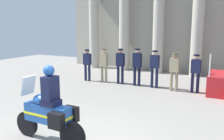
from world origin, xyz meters
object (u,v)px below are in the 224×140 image
Objects in this scene: officer_in_row_1 at (104,63)px; officer_in_row_6 at (196,70)px; officer_in_row_2 at (120,63)px; motorcycle_with_rider at (50,111)px; officer_in_row_3 at (137,64)px; officer_in_row_5 at (174,69)px; officer_in_row_4 at (155,66)px; officer_in_row_0 at (87,62)px.

officer_in_row_6 is (4.35, 0.02, -0.03)m from officer_in_row_1.
officer_in_row_2 is 0.82× the size of motorcycle_with_rider.
motorcycle_with_rider reaches higher than officer_in_row_6.
officer_in_row_3 reaches higher than officer_in_row_1.
officer_in_row_5 is at bearing 179.46° from officer_in_row_3.
officer_in_row_3 is (0.86, -0.00, 0.03)m from officer_in_row_2.
officer_in_row_4 is 6.32m from motorcycle_with_rider.
officer_in_row_4 is 0.81× the size of motorcycle_with_rider.
officer_in_row_0 is 0.96× the size of officer_in_row_1.
officer_in_row_1 is at bearing 5.11° from officer_in_row_4.
officer_in_row_4 is (3.49, 0.13, 0.06)m from officer_in_row_0.
officer_in_row_5 is (4.41, -0.04, 0.02)m from officer_in_row_0.
officer_in_row_5 is at bearing 174.72° from officer_in_row_4.
officer_in_row_2 is at bearing -78.13° from motorcycle_with_rider.
officer_in_row_6 reaches higher than officer_in_row_0.
officer_in_row_5 reaches higher than officer_in_row_0.
officer_in_row_6 is (5.26, 0.14, 0.00)m from officer_in_row_0.
officer_in_row_4 is (1.70, -0.00, 0.00)m from officer_in_row_2.
officer_in_row_6 is at bearing -174.87° from officer_in_row_1.
officer_in_row_5 is 0.79× the size of motorcycle_with_rider.
officer_in_row_1 is at bearing -167.98° from officer_in_row_0.
officer_in_row_2 is 3.47m from officer_in_row_6.
officer_in_row_0 is at bearing 7.63° from officer_in_row_3.
officer_in_row_6 is (1.77, 0.01, -0.05)m from officer_in_row_4.
motorcycle_with_rider reaches higher than officer_in_row_2.
officer_in_row_2 is 0.86m from officer_in_row_3.
officer_in_row_3 is 1.08× the size of officer_in_row_6.
officer_in_row_3 is (2.65, 0.13, 0.08)m from officer_in_row_0.
officer_in_row_1 is 0.99× the size of officer_in_row_4.
officer_in_row_2 reaches higher than officer_in_row_0.
officer_in_row_0 is 0.95× the size of officer_in_row_4.
motorcycle_with_rider is (0.21, -6.28, -0.24)m from officer_in_row_3.
officer_in_row_2 is 1.04× the size of officer_in_row_5.
officer_in_row_4 reaches higher than officer_in_row_5.
officer_in_row_4 is at bearing -93.52° from motorcycle_with_rider.
officer_in_row_3 reaches higher than officer_in_row_2.
officer_in_row_3 is at bearing 4.68° from officer_in_row_4.
officer_in_row_1 reaches higher than officer_in_row_0.
motorcycle_with_rider is (-2.40, -6.29, -0.16)m from officer_in_row_6.
officer_in_row_4 reaches higher than officer_in_row_0.
officer_in_row_0 is at bearing 8.97° from officer_in_row_2.
officer_in_row_5 is at bearing 16.30° from officer_in_row_6.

